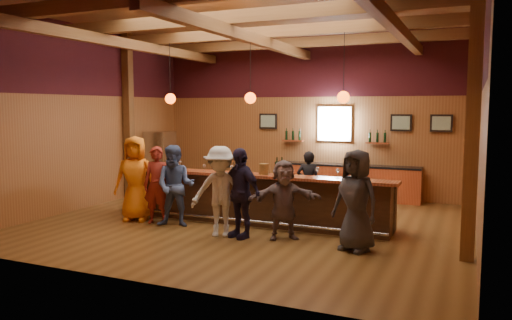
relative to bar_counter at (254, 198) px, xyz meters
The scene contains 27 objects.
room 2.69m from the bar_counter, 100.24° to the right, with size 9.04×9.00×4.52m.
bar_counter is the anchor object (origin of this frame).
back_bar_cabinet 3.76m from the bar_counter, 71.66° to the left, with size 4.00×0.52×0.95m.
window 4.17m from the bar_counter, 78.34° to the left, with size 0.95×0.09×0.95m.
framed_pictures 4.42m from the bar_counter, 66.46° to the left, with size 5.35×0.05×0.45m.
wine_shelves 3.97m from the bar_counter, 78.14° to the left, with size 3.00×0.18×0.30m.
pendant_lights 2.19m from the bar_counter, 96.37° to the right, with size 4.24×0.24×1.37m.
stainless_fridge 4.81m from the bar_counter, 149.24° to the left, with size 0.70×0.70×1.80m, color silver.
customer_orange 2.66m from the bar_counter, 159.84° to the right, with size 0.92×0.60×1.87m, color orange.
customer_redvest 2.12m from the bar_counter, 152.46° to the right, with size 0.61×0.40×1.67m, color maroon.
customer_denim 1.73m from the bar_counter, 141.74° to the right, with size 0.84×0.65×1.72m, color #425584.
customer_white 1.43m from the bar_counter, 94.16° to the right, with size 1.14×0.65×1.76m, color beige.
customer_navy 1.39m from the bar_counter, 77.77° to the right, with size 1.02×0.42×1.74m, color #1E1933.
customer_brown 1.57m from the bar_counter, 44.72° to the right, with size 1.41×0.45×1.52m, color #655151.
customer_dark 2.87m from the bar_counter, 27.55° to the right, with size 0.87×0.57×1.78m, color #2B2B2D.
bartender 1.41m from the bar_counter, 48.98° to the left, with size 0.55×0.36×1.51m, color black.
ice_bucket 0.86m from the bar_counter, 41.43° to the right, with size 0.21×0.21×0.23m, color brown.
bottle_a 0.96m from the bar_counter, 15.75° to the right, with size 0.08×0.08×0.36m.
bottle_b 1.03m from the bar_counter, 13.41° to the right, with size 0.08×0.08×0.36m.
glass_a 2.66m from the bar_counter, behind, with size 0.08×0.08×0.18m.
glass_b 2.03m from the bar_counter, 169.75° to the right, with size 0.08×0.08×0.18m.
glass_c 1.90m from the bar_counter, behind, with size 0.09×0.09×0.20m.
glass_d 1.30m from the bar_counter, 157.89° to the right, with size 0.07×0.07×0.16m.
glass_e 0.87m from the bar_counter, 136.45° to the right, with size 0.07×0.07×0.16m.
glass_f 1.11m from the bar_counter, 29.01° to the right, with size 0.08×0.08×0.17m.
glass_g 1.68m from the bar_counter, ahead, with size 0.08×0.08×0.19m.
glass_h 2.07m from the bar_counter, ahead, with size 0.08×0.08×0.19m.
Camera 1 is at (4.37, -9.70, 2.50)m, focal length 35.00 mm.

